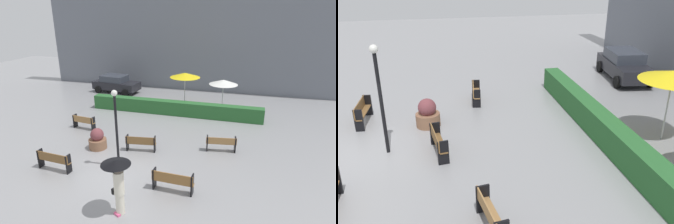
% 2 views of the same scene
% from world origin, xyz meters
% --- Properties ---
extents(ground_plane, '(60.00, 60.00, 0.00)m').
position_xyz_m(ground_plane, '(0.00, 0.00, 0.00)').
color(ground_plane, gray).
extents(bench_mid_center, '(1.63, 0.59, 0.84)m').
position_xyz_m(bench_mid_center, '(0.30, 2.47, 0.49)').
color(bench_mid_center, brown).
rests_on(bench_mid_center, ground).
extents(bench_far_left, '(1.54, 0.52, 0.84)m').
position_xyz_m(bench_far_left, '(-4.27, 4.31, 0.50)').
color(bench_far_left, '#9E7242').
rests_on(bench_far_left, ground).
extents(bench_far_right, '(1.60, 0.59, 0.82)m').
position_xyz_m(bench_far_right, '(4.38, 3.60, 0.49)').
color(bench_far_right, '#9E7242').
rests_on(bench_far_right, ground).
extents(bench_near_right, '(1.74, 0.42, 0.89)m').
position_xyz_m(bench_near_right, '(2.85, -0.53, 0.52)').
color(bench_near_right, olive).
rests_on(bench_near_right, ground).
extents(bench_near_left, '(1.74, 0.45, 0.90)m').
position_xyz_m(bench_near_left, '(-2.87, -0.44, 0.54)').
color(bench_near_left, brown).
rests_on(bench_near_left, ground).
extents(pedestrian_with_umbrella, '(1.07, 1.07, 2.15)m').
position_xyz_m(pedestrian_with_umbrella, '(1.32, -2.29, 1.44)').
color(pedestrian_with_umbrella, silver).
rests_on(pedestrian_with_umbrella, ground).
extents(planter_pot, '(0.95, 0.95, 1.15)m').
position_xyz_m(planter_pot, '(-2.06, 2.14, 0.49)').
color(planter_pot, brown).
rests_on(planter_pot, ground).
extents(lamp_post, '(0.28, 0.28, 3.76)m').
position_xyz_m(lamp_post, '(-0.17, 0.76, 2.32)').
color(lamp_post, black).
rests_on(lamp_post, ground).
extents(patio_umbrella_yellow, '(2.32, 2.32, 2.63)m').
position_xyz_m(patio_umbrella_yellow, '(0.81, 10.62, 2.45)').
color(patio_umbrella_yellow, silver).
rests_on(patio_umbrella_yellow, ground).
extents(patio_umbrella_white, '(2.10, 2.10, 2.32)m').
position_xyz_m(patio_umbrella_white, '(3.75, 10.42, 2.14)').
color(patio_umbrella_white, silver).
rests_on(patio_umbrella_white, ground).
extents(hedge_strip, '(12.36, 0.70, 1.00)m').
position_xyz_m(hedge_strip, '(0.52, 8.40, 0.50)').
color(hedge_strip, '#28602D').
rests_on(hedge_strip, ground).
extents(building_facade, '(28.00, 1.20, 9.87)m').
position_xyz_m(building_facade, '(0.00, 16.00, 4.93)').
color(building_facade, slate).
rests_on(building_facade, ground).
extents(parked_car, '(4.39, 2.40, 1.57)m').
position_xyz_m(parked_car, '(-6.11, 12.73, 0.82)').
color(parked_car, black).
rests_on(parked_car, ground).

